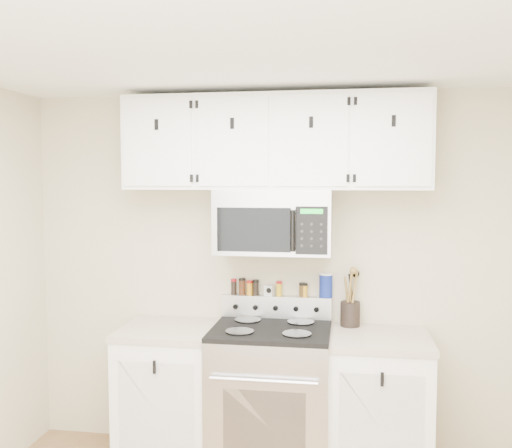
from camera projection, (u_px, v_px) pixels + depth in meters
The scene contains 17 objects.
back_wall at pixel (277, 274), 3.98m from camera, with size 3.50×0.01×2.50m, color #B7AE89.
ceiling at pixel (223, 24), 2.17m from camera, with size 3.50×3.50×0.01m, color white.
range at pixel (271, 397), 3.73m from camera, with size 0.76×0.65×1.10m.
base_cabinet_left at pixel (171, 393), 3.86m from camera, with size 0.64×0.62×0.92m.
base_cabinet_right at pixel (378, 406), 3.64m from camera, with size 0.64×0.62×0.92m.
microwave at pixel (274, 221), 3.76m from camera, with size 0.76×0.44×0.42m.
upper_cabinets at pixel (275, 142), 3.75m from camera, with size 2.00×0.35×0.62m.
utensil_crock at pixel (350, 312), 3.84m from camera, with size 0.13×0.13×0.38m.
kitchen_timer at pixel (269, 290), 3.96m from camera, with size 0.06×0.05×0.07m, color silver.
salt_canister at pixel (326, 285), 3.90m from camera, with size 0.09×0.09×0.17m.
spice_jar_0 at pixel (234, 287), 4.00m from camera, with size 0.04×0.04×0.11m.
spice_jar_1 at pixel (242, 286), 3.99m from camera, with size 0.05×0.05×0.12m.
spice_jar_2 at pixel (250, 288), 3.98m from camera, with size 0.04×0.04×0.10m.
spice_jar_3 at pixel (256, 287), 3.98m from camera, with size 0.04×0.04×0.11m.
spice_jar_4 at pixel (279, 288), 3.95m from camera, with size 0.04×0.04×0.10m.
spice_jar_5 at pixel (302, 290), 3.93m from camera, with size 0.04×0.04×0.10m.
spice_jar_6 at pixel (305, 290), 3.92m from camera, with size 0.04×0.04×0.09m.
Camera 1 is at (0.47, -2.17, 1.90)m, focal length 40.00 mm.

